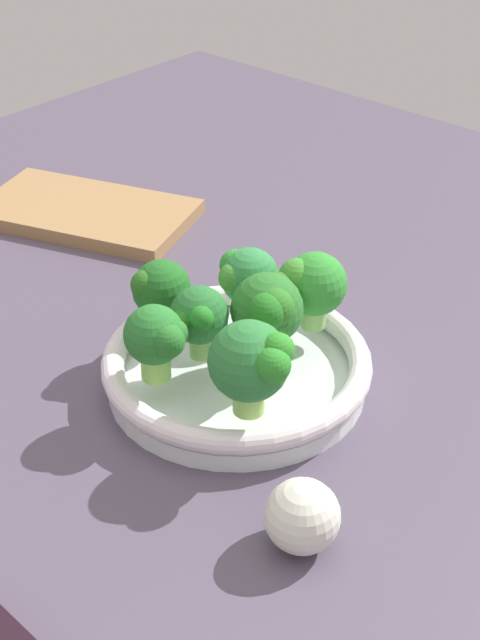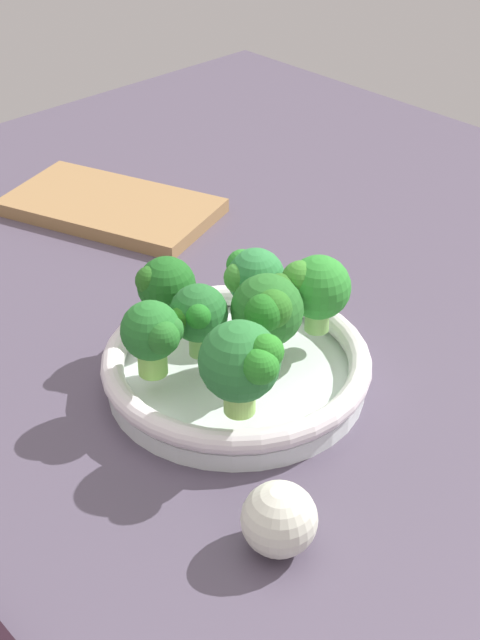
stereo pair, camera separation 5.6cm
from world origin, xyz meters
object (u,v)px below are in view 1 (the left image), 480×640
broccoli_floret_6 (269,308)px  broccoli_floret_3 (312,283)px  broccoli_floret_1 (199,318)px  garlic_bulb (302,516)px  broccoli_floret_2 (160,289)px  cutting_board (86,212)px  broccoli_floret_5 (246,277)px  bowl (240,366)px  broccoli_floret_0 (252,363)px  broccoli_floret_4 (157,337)px

broccoli_floret_6 → broccoli_floret_3: bearing=86.1°
broccoli_floret_1 → garlic_bulb: broccoli_floret_1 is taller
broccoli_floret_2 → cutting_board: (-25.75, 12.90, -6.12)cm
broccoli_floret_2 → cutting_board: 29.44cm
broccoli_floret_6 → garlic_bulb: bearing=-42.5°
broccoli_floret_3 → broccoli_floret_5: 6.29cm
broccoli_floret_1 → broccoli_floret_2: bearing=164.8°
bowl → broccoli_floret_5: bearing=126.7°
broccoli_floret_0 → garlic_bulb: bearing=-30.0°
broccoli_floret_1 → broccoli_floret_3: broccoli_floret_3 is taller
broccoli_floret_5 → broccoli_floret_6: 6.59cm
broccoli_floret_3 → broccoli_floret_4: broccoli_floret_3 is taller
broccoli_floret_6 → broccoli_floret_0: bearing=-58.3°
bowl → broccoli_floret_1: broccoli_floret_1 is taller
broccoli_floret_3 → broccoli_floret_4: size_ratio=1.08×
broccoli_floret_2 → broccoli_floret_5: (4.40, 6.42, 0.20)cm
broccoli_floret_2 → broccoli_floret_6: bearing=16.6°
broccoli_floret_0 → broccoli_floret_4: bearing=-169.4°
broccoli_floret_5 → garlic_bulb: 25.75cm
broccoli_floret_2 → garlic_bulb: 26.19cm
broccoli_floret_0 → garlic_bulb: 12.28cm
broccoli_floret_1 → garlic_bulb: (17.45, -8.05, -4.94)cm
broccoli_floret_3 → broccoli_floret_1: bearing=-111.0°
bowl → broccoli_floret_5: broccoli_floret_5 is taller
garlic_bulb → cutting_board: bearing=155.4°
broccoli_floret_3 → broccoli_floret_6: (-0.37, -5.35, -0.13)cm
broccoli_floret_1 → garlic_bulb: bearing=-24.8°
broccoli_floret_0 → broccoli_floret_5: size_ratio=1.30×
broccoli_floret_0 → broccoli_floret_1: bearing=162.0°
cutting_board → broccoli_floret_5: bearing=-12.1°
broccoli_floret_6 → cutting_board: size_ratio=0.30×
broccoli_floret_3 → broccoli_floret_5: (-5.93, -1.90, -0.87)cm
broccoli_floret_4 → broccoli_floret_5: 12.50cm
broccoli_floret_4 → broccoli_floret_6: bearing=65.2°
broccoli_floret_6 → broccoli_floret_5: bearing=148.2°
broccoli_floret_6 → broccoli_floret_2: bearing=-163.4°
broccoli_floret_4 → broccoli_floret_0: bearing=10.6°
broccoli_floret_1 → broccoli_floret_0: bearing=-18.0°
bowl → broccoli_floret_5: (-3.76, 5.05, 5.27)cm
broccoli_floret_2 → broccoli_floret_5: 7.78cm
broccoli_floret_3 → garlic_bulb: (13.58, -18.12, -5.27)cm
broccoli_floret_3 → broccoli_floret_6: same height
broccoli_floret_0 → broccoli_floret_4: 8.84cm
broccoli_floret_1 → broccoli_floret_6: size_ratio=0.91×
broccoli_floret_3 → broccoli_floret_5: size_ratio=1.17×
bowl → broccoli_floret_2: 9.70cm
broccoli_floret_2 → broccoli_floret_3: broccoli_floret_3 is taller
garlic_bulb → broccoli_floret_1: bearing=155.2°
broccoli_floret_3 → broccoli_floret_4: (-4.50, -14.30, -0.35)cm
bowl → broccoli_floret_0: size_ratio=2.93×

